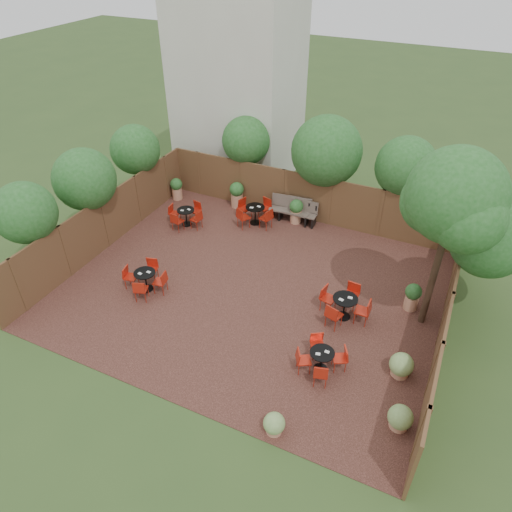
% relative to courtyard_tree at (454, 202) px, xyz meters
% --- Properties ---
extents(ground, '(80.00, 80.00, 0.00)m').
position_rel_courtyard_tree_xyz_m(ground, '(-5.39, -0.80, -4.20)').
color(ground, '#354F23').
rests_on(ground, ground).
extents(courtyard_paving, '(12.00, 10.00, 0.02)m').
position_rel_courtyard_tree_xyz_m(courtyard_paving, '(-5.39, -0.80, -4.19)').
color(courtyard_paving, '#331A14').
rests_on(courtyard_paving, ground).
extents(fence_back, '(12.00, 0.08, 2.00)m').
position_rel_courtyard_tree_xyz_m(fence_back, '(-5.39, 4.20, -3.20)').
color(fence_back, brown).
rests_on(fence_back, ground).
extents(fence_left, '(0.08, 10.00, 2.00)m').
position_rel_courtyard_tree_xyz_m(fence_left, '(-11.39, -0.80, -3.20)').
color(fence_left, brown).
rests_on(fence_left, ground).
extents(fence_right, '(0.08, 10.00, 2.00)m').
position_rel_courtyard_tree_xyz_m(fence_right, '(0.61, -0.80, -3.20)').
color(fence_right, brown).
rests_on(fence_right, ground).
extents(neighbour_building, '(5.00, 4.00, 8.00)m').
position_rel_courtyard_tree_xyz_m(neighbour_building, '(-9.89, 7.20, -0.20)').
color(neighbour_building, beige).
rests_on(neighbour_building, ground).
extents(overhang_foliage, '(15.42, 10.46, 2.74)m').
position_rel_courtyard_tree_xyz_m(overhang_foliage, '(-6.27, 2.47, -1.51)').
color(overhang_foliage, '#1F561C').
rests_on(overhang_foliage, ground).
extents(courtyard_tree, '(2.74, 2.64, 5.65)m').
position_rel_courtyard_tree_xyz_m(courtyard_tree, '(0.00, 0.00, 0.00)').
color(courtyard_tree, black).
rests_on(courtyard_tree, courtyard_paving).
extents(park_bench_left, '(1.69, 0.72, 1.02)m').
position_rel_courtyard_tree_xyz_m(park_bench_left, '(-5.90, 3.83, -3.66)').
color(park_bench_left, brown).
rests_on(park_bench_left, courtyard_paving).
extents(park_bench_right, '(1.57, 0.53, 0.96)m').
position_rel_courtyard_tree_xyz_m(park_bench_right, '(-5.55, 3.82, -3.68)').
color(park_bench_right, brown).
rests_on(park_bench_right, courtyard_paving).
extents(bistro_tables, '(8.78, 7.60, 0.87)m').
position_rel_courtyard_tree_xyz_m(bistro_tables, '(-5.84, -0.15, -3.76)').
color(bistro_tables, black).
rests_on(bistro_tables, courtyard_paving).
extents(planters, '(11.14, 4.00, 1.10)m').
position_rel_courtyard_tree_xyz_m(planters, '(-6.65, 3.05, -3.63)').
color(planters, tan).
rests_on(planters, courtyard_paving).
extents(low_shrubs, '(3.27, 3.67, 0.71)m').
position_rel_courtyard_tree_xyz_m(low_shrubs, '(-0.62, -3.67, -3.86)').
color(low_shrubs, tan).
rests_on(low_shrubs, courtyard_paving).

